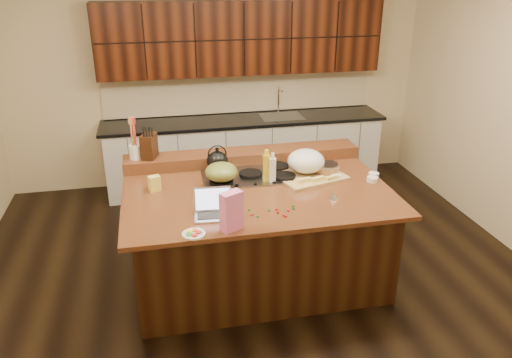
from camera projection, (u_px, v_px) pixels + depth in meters
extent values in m
cube|color=black|center=(257.00, 275.00, 4.89)|extent=(5.50, 5.00, 0.01)
cube|color=beige|center=(217.00, 83.00, 6.61)|extent=(5.50, 0.01, 2.70)
cube|color=beige|center=(382.00, 337.00, 2.11)|extent=(5.50, 0.01, 2.70)
cube|color=black|center=(257.00, 235.00, 4.72)|extent=(2.22, 1.42, 0.88)
cube|color=black|center=(257.00, 191.00, 4.53)|extent=(2.40, 1.60, 0.04)
cube|color=black|center=(243.00, 156.00, 5.13)|extent=(2.40, 0.30, 0.12)
cube|color=gray|center=(251.00, 176.00, 4.79)|extent=(0.92, 0.52, 0.02)
cylinder|color=black|center=(218.00, 171.00, 4.84)|extent=(0.22, 0.22, 0.03)
cylinder|color=black|center=(277.00, 167.00, 4.96)|extent=(0.22, 0.22, 0.03)
cylinder|color=black|center=(222.00, 182.00, 4.61)|extent=(0.22, 0.22, 0.03)
cylinder|color=black|center=(284.00, 177.00, 4.73)|extent=(0.22, 0.22, 0.03)
cylinder|color=black|center=(251.00, 174.00, 4.79)|extent=(0.22, 0.22, 0.03)
cube|color=silver|center=(245.00, 154.00, 6.72)|extent=(3.60, 0.62, 0.90)
cube|color=black|center=(245.00, 120.00, 6.53)|extent=(3.70, 0.66, 0.04)
cube|color=gray|center=(282.00, 117.00, 6.62)|extent=(0.55, 0.42, 0.01)
cylinder|color=gray|center=(278.00, 100.00, 6.71)|extent=(0.02, 0.02, 0.36)
cube|color=black|center=(242.00, 38.00, 6.26)|extent=(3.60, 0.34, 0.90)
cube|color=beige|center=(240.00, 94.00, 6.70)|extent=(3.60, 0.03, 0.50)
ellipsoid|color=black|center=(217.00, 161.00, 4.80)|extent=(0.26, 0.26, 0.19)
ellipsoid|color=olive|center=(221.00, 172.00, 4.57)|extent=(0.34, 0.34, 0.17)
cube|color=#B7B7BC|center=(214.00, 216.00, 4.02)|extent=(0.32, 0.24, 0.01)
cube|color=black|center=(213.00, 215.00, 4.02)|extent=(0.27, 0.15, 0.00)
cube|color=#B7B7BC|center=(212.00, 199.00, 4.08)|extent=(0.31, 0.09, 0.20)
cube|color=silver|center=(213.00, 199.00, 4.07)|extent=(0.28, 0.07, 0.17)
cylinder|color=gold|center=(266.00, 169.00, 4.63)|extent=(0.09, 0.09, 0.27)
cylinder|color=silver|center=(273.00, 171.00, 4.60)|extent=(0.08, 0.08, 0.25)
cube|color=tan|center=(310.00, 176.00, 4.77)|extent=(0.71, 0.59, 0.03)
ellipsoid|color=white|center=(306.00, 161.00, 4.79)|extent=(0.36, 0.36, 0.22)
cube|color=#EDD872|center=(304.00, 180.00, 4.60)|extent=(0.13, 0.04, 0.04)
cube|color=#EDD872|center=(318.00, 179.00, 4.63)|extent=(0.13, 0.04, 0.04)
cube|color=#EDD872|center=(331.00, 178.00, 4.65)|extent=(0.13, 0.04, 0.04)
cylinder|color=gray|center=(325.00, 174.00, 4.76)|extent=(0.24, 0.10, 0.01)
cylinder|color=white|center=(336.00, 177.00, 4.73)|extent=(0.13, 0.13, 0.04)
cylinder|color=white|center=(372.00, 179.00, 4.68)|extent=(0.11, 0.11, 0.04)
cylinder|color=white|center=(374.00, 175.00, 4.77)|extent=(0.13, 0.13, 0.04)
cylinder|color=#996B3F|center=(327.00, 170.00, 4.83)|extent=(0.26, 0.26, 0.09)
cone|color=silver|center=(334.00, 195.00, 4.32)|extent=(0.08, 0.08, 0.07)
cube|color=pink|center=(232.00, 211.00, 3.78)|extent=(0.19, 0.16, 0.31)
cylinder|color=white|center=(194.00, 234.00, 3.76)|extent=(0.23, 0.23, 0.01)
cube|color=#F1D955|center=(155.00, 183.00, 4.47)|extent=(0.12, 0.10, 0.14)
cylinder|color=white|center=(135.00, 152.00, 4.87)|extent=(0.15, 0.15, 0.14)
cube|color=black|center=(149.00, 146.00, 4.88)|extent=(0.18, 0.23, 0.24)
ellipsoid|color=red|center=(288.00, 211.00, 4.11)|extent=(0.02, 0.02, 0.02)
ellipsoid|color=#198C26|center=(249.00, 209.00, 4.13)|extent=(0.02, 0.02, 0.02)
ellipsoid|color=red|center=(278.00, 212.00, 4.08)|extent=(0.02, 0.02, 0.02)
ellipsoid|color=#198C26|center=(294.00, 208.00, 4.15)|extent=(0.02, 0.02, 0.02)
ellipsoid|color=red|center=(286.00, 216.00, 4.02)|extent=(0.02, 0.02, 0.02)
ellipsoid|color=#198C26|center=(253.00, 214.00, 4.06)|extent=(0.02, 0.02, 0.02)
ellipsoid|color=red|center=(251.00, 215.00, 4.04)|extent=(0.02, 0.02, 0.02)
ellipsoid|color=#198C26|center=(269.00, 210.00, 4.12)|extent=(0.02, 0.02, 0.02)
ellipsoid|color=red|center=(240.00, 219.00, 3.98)|extent=(0.02, 0.02, 0.02)
ellipsoid|color=#198C26|center=(293.00, 206.00, 4.20)|extent=(0.02, 0.02, 0.02)
ellipsoid|color=red|center=(276.00, 209.00, 4.14)|extent=(0.02, 0.02, 0.02)
ellipsoid|color=#198C26|center=(240.00, 214.00, 4.05)|extent=(0.02, 0.02, 0.02)
ellipsoid|color=red|center=(241.00, 212.00, 4.09)|extent=(0.02, 0.02, 0.02)
ellipsoid|color=#198C26|center=(257.00, 216.00, 4.02)|extent=(0.02, 0.02, 0.02)
ellipsoid|color=red|center=(284.00, 215.00, 4.04)|extent=(0.02, 0.02, 0.02)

